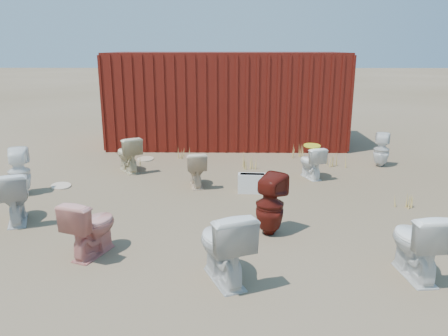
{
  "coord_description": "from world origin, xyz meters",
  "views": [
    {
      "loc": [
        0.11,
        -6.52,
        2.53
      ],
      "look_at": [
        0.0,
        0.6,
        0.55
      ],
      "focal_mm": 35.0,
      "sensor_mm": 36.0,
      "label": 1
    }
  ],
  "objects_px": {
    "toilet_back_e": "(381,150)",
    "toilet_front_maroon": "(270,205)",
    "toilet_front_pink": "(91,226)",
    "toilet_back_a": "(19,172)",
    "toilet_back_beige_right": "(196,169)",
    "toilet_back_yellowlid": "(311,162)",
    "toilet_front_a": "(14,197)",
    "loose_tank": "(252,183)",
    "shipping_container": "(227,99)",
    "toilet_front_c": "(223,245)",
    "toilet_front_e": "(417,243)",
    "toilet_back_beige_left": "(128,154)"
  },
  "relations": [
    {
      "from": "toilet_back_e",
      "to": "loose_tank",
      "type": "distance_m",
      "value": 3.45
    },
    {
      "from": "shipping_container",
      "to": "toilet_back_e",
      "type": "distance_m",
      "value": 4.25
    },
    {
      "from": "toilet_back_beige_right",
      "to": "toilet_back_yellowlid",
      "type": "height_order",
      "value": "toilet_back_beige_right"
    },
    {
      "from": "toilet_front_e",
      "to": "toilet_back_beige_right",
      "type": "height_order",
      "value": "toilet_front_e"
    },
    {
      "from": "toilet_front_c",
      "to": "toilet_front_e",
      "type": "relative_size",
      "value": 1.06
    },
    {
      "from": "toilet_front_maroon",
      "to": "toilet_back_yellowlid",
      "type": "bearing_deg",
      "value": -75.03
    },
    {
      "from": "toilet_front_c",
      "to": "loose_tank",
      "type": "relative_size",
      "value": 1.71
    },
    {
      "from": "toilet_front_maroon",
      "to": "toilet_back_beige_left",
      "type": "distance_m",
      "value": 4.15
    },
    {
      "from": "toilet_front_a",
      "to": "toilet_back_beige_left",
      "type": "distance_m",
      "value": 2.96
    },
    {
      "from": "toilet_front_maroon",
      "to": "toilet_back_e",
      "type": "distance_m",
      "value": 4.57
    },
    {
      "from": "shipping_container",
      "to": "toilet_back_a",
      "type": "xyz_separation_m",
      "value": [
        -3.6,
        -4.43,
        -0.78
      ]
    },
    {
      "from": "toilet_back_beige_right",
      "to": "toilet_back_yellowlid",
      "type": "relative_size",
      "value": 1.04
    },
    {
      "from": "toilet_front_c",
      "to": "toilet_back_yellowlid",
      "type": "relative_size",
      "value": 1.32
    },
    {
      "from": "shipping_container",
      "to": "toilet_back_yellowlid",
      "type": "xyz_separation_m",
      "value": [
        1.71,
        -3.33,
        -0.88
      ]
    },
    {
      "from": "toilet_front_c",
      "to": "toilet_back_e",
      "type": "height_order",
      "value": "toilet_front_c"
    },
    {
      "from": "toilet_front_maroon",
      "to": "toilet_back_e",
      "type": "relative_size",
      "value": 1.18
    },
    {
      "from": "toilet_front_pink",
      "to": "toilet_back_a",
      "type": "relative_size",
      "value": 0.9
    },
    {
      "from": "toilet_front_c",
      "to": "shipping_container",
      "type": "bearing_deg",
      "value": -112.72
    },
    {
      "from": "toilet_front_c",
      "to": "toilet_front_maroon",
      "type": "bearing_deg",
      "value": -139.14
    },
    {
      "from": "toilet_front_maroon",
      "to": "toilet_back_a",
      "type": "distance_m",
      "value": 4.56
    },
    {
      "from": "toilet_front_a",
      "to": "loose_tank",
      "type": "height_order",
      "value": "toilet_front_a"
    },
    {
      "from": "loose_tank",
      "to": "toilet_back_beige_right",
      "type": "bearing_deg",
      "value": 163.22
    },
    {
      "from": "toilet_back_beige_right",
      "to": "toilet_back_beige_left",
      "type": "bearing_deg",
      "value": -43.49
    },
    {
      "from": "toilet_back_beige_left",
      "to": "toilet_back_yellowlid",
      "type": "height_order",
      "value": "toilet_back_beige_left"
    },
    {
      "from": "toilet_front_maroon",
      "to": "toilet_back_yellowlid",
      "type": "relative_size",
      "value": 1.33
    },
    {
      "from": "toilet_front_a",
      "to": "toilet_front_c",
      "type": "bearing_deg",
      "value": 130.33
    },
    {
      "from": "toilet_back_yellowlid",
      "to": "toilet_back_a",
      "type": "bearing_deg",
      "value": -7.59
    },
    {
      "from": "toilet_front_a",
      "to": "toilet_front_e",
      "type": "distance_m",
      "value": 5.51
    },
    {
      "from": "toilet_front_a",
      "to": "toilet_front_maroon",
      "type": "relative_size",
      "value": 0.92
    },
    {
      "from": "toilet_front_pink",
      "to": "toilet_front_e",
      "type": "distance_m",
      "value": 3.86
    },
    {
      "from": "toilet_front_a",
      "to": "toilet_front_maroon",
      "type": "height_order",
      "value": "toilet_front_maroon"
    },
    {
      "from": "toilet_front_pink",
      "to": "toilet_back_yellowlid",
      "type": "relative_size",
      "value": 1.16
    },
    {
      "from": "toilet_front_e",
      "to": "toilet_back_a",
      "type": "bearing_deg",
      "value": -31.53
    },
    {
      "from": "toilet_front_pink",
      "to": "toilet_back_e",
      "type": "bearing_deg",
      "value": -118.67
    },
    {
      "from": "toilet_front_c",
      "to": "toilet_back_e",
      "type": "relative_size",
      "value": 1.17
    },
    {
      "from": "toilet_front_pink",
      "to": "toilet_front_c",
      "type": "distance_m",
      "value": 1.77
    },
    {
      "from": "shipping_container",
      "to": "toilet_back_yellowlid",
      "type": "distance_m",
      "value": 3.84
    },
    {
      "from": "shipping_container",
      "to": "toilet_front_e",
      "type": "xyz_separation_m",
      "value": [
        2.21,
        -7.2,
        -0.8
      ]
    },
    {
      "from": "toilet_back_beige_right",
      "to": "toilet_back_e",
      "type": "xyz_separation_m",
      "value": [
        3.94,
        1.48,
        0.03
      ]
    },
    {
      "from": "shipping_container",
      "to": "toilet_front_c",
      "type": "distance_m",
      "value": 7.36
    },
    {
      "from": "toilet_back_a",
      "to": "shipping_container",
      "type": "bearing_deg",
      "value": -147.85
    },
    {
      "from": "toilet_back_beige_left",
      "to": "loose_tank",
      "type": "height_order",
      "value": "toilet_back_beige_left"
    },
    {
      "from": "toilet_back_yellowlid",
      "to": "shipping_container",
      "type": "bearing_deg",
      "value": -82.05
    },
    {
      "from": "toilet_front_a",
      "to": "toilet_back_e",
      "type": "bearing_deg",
      "value": -175.13
    },
    {
      "from": "toilet_front_maroon",
      "to": "toilet_front_e",
      "type": "bearing_deg",
      "value": 179.88
    },
    {
      "from": "toilet_front_a",
      "to": "toilet_back_beige_right",
      "type": "xyz_separation_m",
      "value": [
        2.55,
        1.78,
        -0.06
      ]
    },
    {
      "from": "toilet_front_c",
      "to": "loose_tank",
      "type": "distance_m",
      "value": 3.1
    },
    {
      "from": "shipping_container",
      "to": "toilet_back_beige_left",
      "type": "relative_size",
      "value": 7.99
    },
    {
      "from": "toilet_back_e",
      "to": "toilet_front_maroon",
      "type": "bearing_deg",
      "value": 73.55
    },
    {
      "from": "loose_tank",
      "to": "toilet_back_e",
      "type": "bearing_deg",
      "value": 35.84
    }
  ]
}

